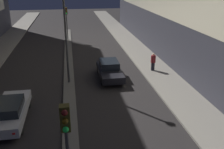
# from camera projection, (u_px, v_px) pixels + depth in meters

# --- Properties ---
(median_strip) EXTENTS (0.86, 37.05, 0.12)m
(median_strip) POSITION_uv_depth(u_px,v_px,m) (69.00, 69.00, 23.07)
(median_strip) COLOR #56544F
(median_strip) RESTS_ON ground
(traffic_light_near) EXTENTS (0.32, 0.42, 4.25)m
(traffic_light_near) POSITION_uv_depth(u_px,v_px,m) (67.00, 137.00, 8.02)
(traffic_light_near) COLOR #383838
(traffic_light_near) RESTS_ON median_strip
(traffic_light_mid) EXTENTS (0.32, 0.42, 4.25)m
(traffic_light_mid) POSITION_uv_depth(u_px,v_px,m) (66.00, 16.00, 32.48)
(traffic_light_mid) COLOR #383838
(traffic_light_mid) RESTS_ON median_strip
(street_lamp) EXTENTS (0.46, 0.46, 9.13)m
(street_lamp) POSITION_uv_depth(u_px,v_px,m) (64.00, 9.00, 18.03)
(street_lamp) COLOR #383838
(street_lamp) RESTS_ON median_strip
(car_left_lane) EXTENTS (1.71, 4.81, 1.41)m
(car_left_lane) POSITION_uv_depth(u_px,v_px,m) (10.00, 111.00, 14.61)
(car_left_lane) COLOR #B2B2B7
(car_left_lane) RESTS_ON ground
(car_right_lane) EXTENTS (1.78, 4.43, 1.45)m
(car_right_lane) POSITION_uv_depth(u_px,v_px,m) (109.00, 70.00, 21.00)
(car_right_lane) COLOR black
(car_right_lane) RESTS_ON ground
(pedestrian_on_right_sidewalk) EXTENTS (0.43, 0.43, 1.60)m
(pedestrian_on_right_sidewalk) POSITION_uv_depth(u_px,v_px,m) (153.00, 62.00, 22.31)
(pedestrian_on_right_sidewalk) COLOR black
(pedestrian_on_right_sidewalk) RESTS_ON sidewalk_right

